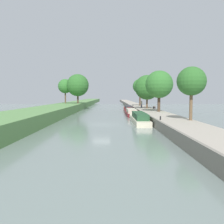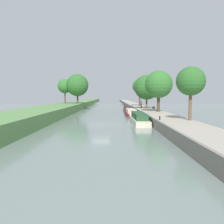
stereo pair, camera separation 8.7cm
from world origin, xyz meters
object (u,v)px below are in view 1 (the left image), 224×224
(mooring_bollard_near, at_px, (159,118))
(mooring_bollard_far, at_px, (132,105))
(narrowboat_cream, at_px, (138,118))
(narrowboat_maroon, at_px, (130,112))
(person_walking, at_px, (140,104))
(narrowboat_red, at_px, (127,109))
(park_bench, at_px, (153,107))

(mooring_bollard_near, height_order, mooring_bollard_far, same)
(narrowboat_cream, relative_size, mooring_bollard_near, 28.40)
(narrowboat_maroon, bearing_deg, person_walking, 68.26)
(narrowboat_red, height_order, person_walking, person_walking)
(narrowboat_cream, relative_size, narrowboat_maroon, 1.07)
(narrowboat_cream, xyz_separation_m, park_bench, (5.41, 17.25, 0.84))
(narrowboat_maroon, relative_size, mooring_bollard_far, 26.46)
(mooring_bollard_far, relative_size, park_bench, 0.30)
(narrowboat_red, distance_m, person_walking, 4.94)
(narrowboat_red, relative_size, mooring_bollard_near, 23.07)
(park_bench, bearing_deg, narrowboat_red, 122.11)
(person_walking, relative_size, park_bench, 1.11)
(mooring_bollard_near, bearing_deg, narrowboat_red, 92.96)
(mooring_bollard_near, distance_m, mooring_bollard_far, 37.83)
(mooring_bollard_far, bearing_deg, mooring_bollard_near, -90.00)
(narrowboat_maroon, height_order, narrowboat_red, narrowboat_red)
(narrowboat_maroon, xyz_separation_m, mooring_bollard_far, (1.92, 16.57, 0.83))
(narrowboat_maroon, xyz_separation_m, park_bench, (5.53, 3.35, 0.95))
(narrowboat_cream, distance_m, park_bench, 18.09)
(narrowboat_maroon, relative_size, narrowboat_red, 1.15)
(park_bench, bearing_deg, narrowboat_cream, -107.41)
(narrowboat_maroon, height_order, person_walking, person_walking)
(narrowboat_red, distance_m, park_bench, 10.05)
(person_walking, bearing_deg, narrowboat_cream, -98.10)
(narrowboat_red, height_order, mooring_bollard_near, mooring_bollard_near)
(narrowboat_maroon, xyz_separation_m, mooring_bollard_near, (1.92, -21.26, 0.83))
(narrowboat_red, relative_size, mooring_bollard_far, 23.07)
(narrowboat_cream, distance_m, narrowboat_red, 25.73)
(mooring_bollard_near, bearing_deg, person_walking, 87.38)
(mooring_bollard_near, bearing_deg, narrowboat_cream, 103.71)
(mooring_bollard_near, bearing_deg, park_bench, 81.65)
(narrowboat_cream, xyz_separation_m, mooring_bollard_near, (1.80, -7.36, 0.72))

